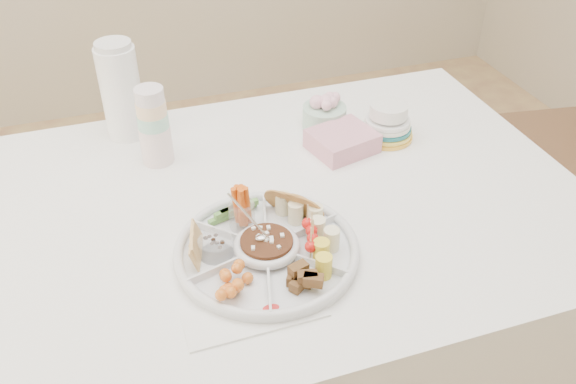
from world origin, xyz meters
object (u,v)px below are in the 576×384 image
object	(u,v)px
plate_stack	(387,123)
chair	(570,132)
thermos	(121,89)
dining_table	(269,311)
party_tray	(267,248)

from	to	relation	value
plate_stack	chair	bearing A→B (deg)	7.74
chair	thermos	bearing A→B (deg)	-177.26
dining_table	chair	bearing A→B (deg)	13.43
dining_table	plate_stack	size ratio (longest dim) A/B	10.59
chair	thermos	size ratio (longest dim) A/B	4.24
dining_table	chair	xyz separation A→B (m)	(1.14, 0.27, 0.20)
dining_table	party_tray	world-z (taller)	party_tray
dining_table	party_tray	distance (m)	0.44
dining_table	chair	size ratio (longest dim) A/B	1.32
plate_stack	thermos	bearing A→B (deg)	160.10
plate_stack	party_tray	bearing A→B (deg)	-141.58
party_tray	plate_stack	size ratio (longest dim) A/B	2.65
chair	party_tray	world-z (taller)	chair
party_tray	chair	bearing A→B (deg)	20.86
thermos	plate_stack	distance (m)	0.71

